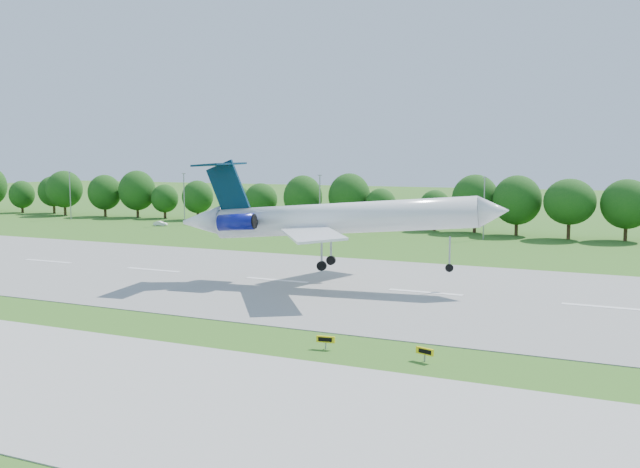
{
  "coord_description": "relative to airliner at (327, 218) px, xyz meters",
  "views": [
    {
      "loc": [
        43.4,
        -56.25,
        16.35
      ],
      "look_at": [
        9.37,
        18.0,
        7.29
      ],
      "focal_mm": 40.0,
      "sensor_mm": 36.0,
      "label": 1
    }
  ],
  "objects": [
    {
      "name": "ground",
      "position": [
        -7.34,
        -24.64,
        -8.6
      ],
      "size": [
        600.0,
        600.0,
        0.0
      ],
      "primitive_type": "plane",
      "color": "#30641A",
      "rests_on": "ground"
    },
    {
      "name": "taxi_sign_right",
      "position": [
        20.64,
        -27.26,
        -7.76
      ],
      "size": [
        1.58,
        0.67,
        1.13
      ],
      "rotation": [
        0.0,
        0.0,
        -0.32
      ],
      "color": "gray",
      "rests_on": "ground"
    },
    {
      "name": "service_vehicle_a",
      "position": [
        -66.34,
        53.38,
        -8.06
      ],
      "size": [
        3.36,
        1.62,
        1.06
      ],
      "primitive_type": "imported",
      "rotation": [
        0.0,
        0.0,
        1.73
      ],
      "color": "white",
      "rests_on": "ground"
    },
    {
      "name": "runway",
      "position": [
        -7.34,
        0.36,
        -8.56
      ],
      "size": [
        400.0,
        45.0,
        0.08
      ],
      "primitive_type": "cube",
      "color": "gray",
      "rests_on": "ground"
    },
    {
      "name": "taxiway",
      "position": [
        -7.34,
        -42.64,
        -8.56
      ],
      "size": [
        400.0,
        23.0,
        0.08
      ],
      "primitive_type": "cube",
      "color": "#ADADA8",
      "rests_on": "ground"
    },
    {
      "name": "airliner",
      "position": [
        0.0,
        0.0,
        0.0
      ],
      "size": [
        41.75,
        29.99,
        13.55
      ],
      "rotation": [
        0.0,
        -0.07,
        0.17
      ],
      "color": "white",
      "rests_on": "ground"
    },
    {
      "name": "light_poles",
      "position": [
        -9.84,
        57.36,
        -2.26
      ],
      "size": [
        175.9,
        0.25,
        12.19
      ],
      "color": "gray",
      "rests_on": "ground"
    },
    {
      "name": "service_vehicle_b",
      "position": [
        -30.34,
        56.06,
        -7.93
      ],
      "size": [
        3.94,
        1.72,
        1.32
      ],
      "primitive_type": "imported",
      "rotation": [
        0.0,
        0.0,
        1.61
      ],
      "color": "silver",
      "rests_on": "ground"
    },
    {
      "name": "taxi_sign_centre",
      "position": [
        11.99,
        -27.2,
        -7.76
      ],
      "size": [
        1.62,
        0.39,
        1.14
      ],
      "rotation": [
        0.0,
        0.0,
        0.13
      ],
      "color": "gray",
      "rests_on": "ground"
    },
    {
      "name": "tree_line",
      "position": [
        -7.34,
        67.36,
        -2.41
      ],
      "size": [
        288.4,
        8.4,
        10.4
      ],
      "color": "#382314",
      "rests_on": "ground"
    }
  ]
}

